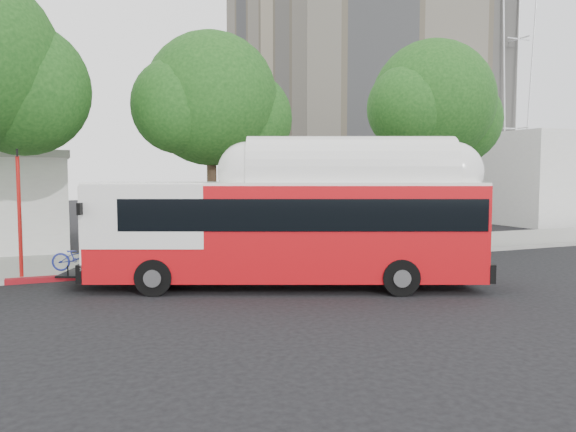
# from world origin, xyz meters

# --- Properties ---
(ground) EXTENTS (120.00, 120.00, 0.00)m
(ground) POSITION_xyz_m (0.00, 0.00, 0.00)
(ground) COLOR black
(ground) RESTS_ON ground
(sidewalk) EXTENTS (60.00, 5.00, 0.15)m
(sidewalk) POSITION_xyz_m (0.00, 6.50, 0.07)
(sidewalk) COLOR gray
(sidewalk) RESTS_ON ground
(curb_strip) EXTENTS (60.00, 0.30, 0.15)m
(curb_strip) POSITION_xyz_m (0.00, 3.90, 0.07)
(curb_strip) COLOR gray
(curb_strip) RESTS_ON ground
(red_curb_segment) EXTENTS (10.00, 0.32, 0.16)m
(red_curb_segment) POSITION_xyz_m (-3.00, 3.90, 0.08)
(red_curb_segment) COLOR maroon
(red_curb_segment) RESTS_ON ground
(street_tree_mid) EXTENTS (5.75, 5.00, 8.62)m
(street_tree_mid) POSITION_xyz_m (-0.59, 6.06, 5.91)
(street_tree_mid) COLOR #2D2116
(street_tree_mid) RESTS_ON ground
(street_tree_right) EXTENTS (6.21, 5.40, 9.18)m
(street_tree_right) POSITION_xyz_m (9.44, 5.86, 6.26)
(street_tree_right) COLOR #2D2116
(street_tree_right) RESTS_ON ground
(apartment_tower) EXTENTS (18.00, 18.00, 37.00)m
(apartment_tower) POSITION_xyz_m (18.00, 28.00, 17.62)
(apartment_tower) COLOR gray
(apartment_tower) RESTS_ON ground
(horizon_block) EXTENTS (20.00, 12.00, 6.00)m
(horizon_block) POSITION_xyz_m (30.00, 16.00, 3.00)
(horizon_block) COLOR silver
(horizon_block) RESTS_ON ground
(transit_bus) EXTENTS (11.79, 6.53, 3.53)m
(transit_bus) POSITION_xyz_m (-0.30, 0.15, 1.65)
(transit_bus) COLOR red
(transit_bus) RESTS_ON ground
(signal_pole) EXTENTS (0.12, 0.39, 4.07)m
(signal_pole) POSITION_xyz_m (-7.55, 4.24, 2.09)
(signal_pole) COLOR #B31613
(signal_pole) RESTS_ON ground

